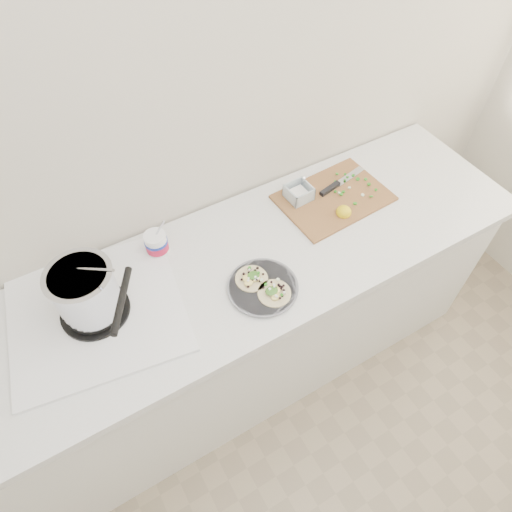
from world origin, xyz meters
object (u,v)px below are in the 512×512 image
stove (90,299)px  cutboard (331,195)px  taco_plate (263,286)px  tub (157,242)px

stove → cutboard: (1.03, 0.06, -0.07)m
taco_plate → cutboard: cutboard is taller
stove → tub: stove is taller
stove → cutboard: size_ratio=1.39×
tub → stove: bearing=-153.8°
stove → cutboard: bearing=11.7°
stove → cutboard: stove is taller
tub → cutboard: 0.74m
stove → tub: 0.33m
stove → tub: size_ratio=3.33×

